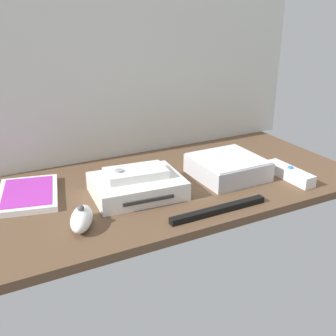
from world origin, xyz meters
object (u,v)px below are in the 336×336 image
at_px(game_case, 28,194).
at_px(sensor_bar, 219,210).
at_px(remote_classic_pad, 136,173).
at_px(game_console, 137,186).
at_px(mini_computer, 227,167).
at_px(remote_wand, 290,173).
at_px(remote_nunchuk, 82,219).

relative_size(game_case, sensor_bar, 0.90).
distance_m(game_case, remote_classic_pad, 0.26).
xyz_separation_m(game_console, mini_computer, (0.26, -0.01, 0.00)).
relative_size(remote_wand, remote_nunchuk, 1.36).
relative_size(game_case, remote_wand, 1.45).
distance_m(remote_wand, remote_classic_pad, 0.41).
bearing_deg(game_console, mini_computer, 3.05).
bearing_deg(remote_wand, remote_classic_pad, 163.77).
relative_size(mini_computer, sensor_bar, 0.71).
distance_m(remote_nunchuk, remote_classic_pad, 0.19).
bearing_deg(remote_nunchuk, sensor_bar, 9.78).
distance_m(game_case, sensor_bar, 0.45).
relative_size(game_case, remote_classic_pad, 1.42).
height_order(game_case, sensor_bar, game_case).
bearing_deg(remote_wand, sensor_bar, -166.83).
bearing_deg(remote_classic_pad, remote_wand, -8.22).
relative_size(remote_wand, sensor_bar, 0.62).
relative_size(mini_computer, game_case, 0.79).
bearing_deg(remote_classic_pad, remote_nunchuk, -142.98).
distance_m(remote_wand, sensor_bar, 0.28).
distance_m(game_console, remote_wand, 0.40).
distance_m(game_console, game_case, 0.26).
xyz_separation_m(remote_nunchuk, sensor_bar, (0.29, -0.08, -0.01)).
relative_size(remote_classic_pad, sensor_bar, 0.63).
bearing_deg(sensor_bar, remote_wand, 14.64).
bearing_deg(game_case, remote_classic_pad, -9.89).
bearing_deg(remote_classic_pad, game_case, 163.39).
distance_m(game_case, remote_nunchuk, 0.21).
bearing_deg(remote_nunchuk, game_console, 53.87).
bearing_deg(remote_wand, mini_computer, 145.07).
bearing_deg(mini_computer, game_console, 178.20).
height_order(game_console, remote_wand, game_console).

